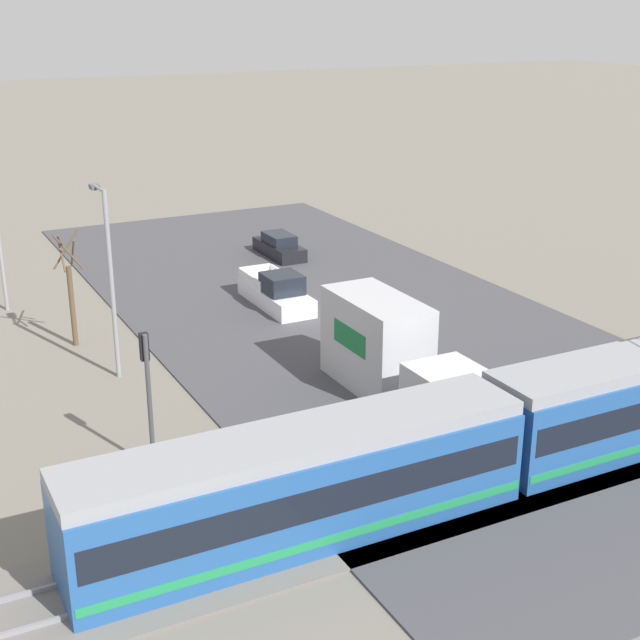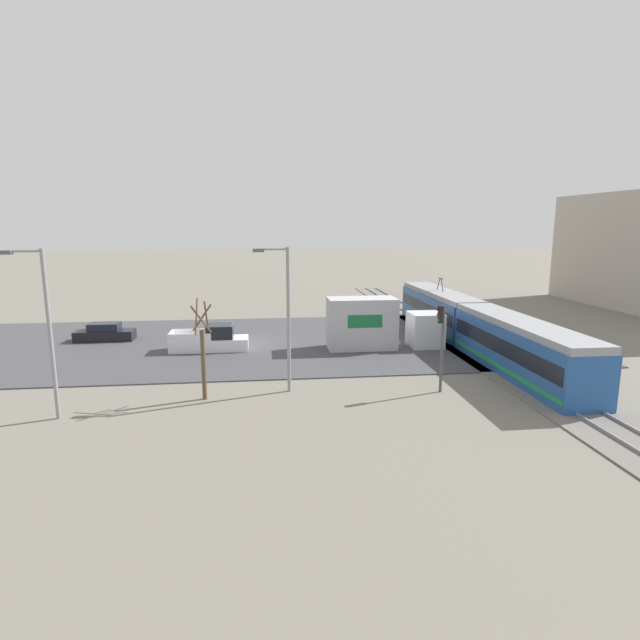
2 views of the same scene
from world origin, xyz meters
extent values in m
plane|color=slate|center=(0.00, 0.00, 0.00)|extent=(320.00, 320.00, 0.00)
cube|color=#424247|center=(0.00, 0.00, 0.04)|extent=(20.21, 49.65, 0.08)
cube|color=slate|center=(0.00, 16.95, 0.04)|extent=(66.38, 4.40, 0.08)
cube|color=gray|center=(0.00, 16.23, 0.15)|extent=(65.05, 0.10, 0.14)
cube|color=gray|center=(0.00, 17.67, 0.15)|extent=(65.05, 0.10, 0.14)
cube|color=#235193|center=(-3.79, 16.95, 1.55)|extent=(14.01, 2.79, 2.94)
cube|color=black|center=(-3.79, 16.95, 1.90)|extent=(13.59, 2.82, 0.98)
cube|color=#1E844C|center=(-3.79, 16.95, 0.64)|extent=(13.87, 2.83, 0.28)
cube|color=gray|center=(-3.79, 16.95, 3.23)|extent=(14.01, 2.57, 0.42)
cube|color=#235193|center=(10.57, 16.95, 1.55)|extent=(14.01, 2.79, 2.94)
cube|color=black|center=(10.57, 16.95, 1.90)|extent=(13.59, 2.82, 0.98)
cube|color=#1E844C|center=(10.57, 16.95, 0.64)|extent=(13.87, 2.83, 0.28)
cube|color=gray|center=(10.57, 16.95, 3.23)|extent=(14.01, 2.57, 0.42)
cylinder|color=#2D2D33|center=(-4.24, 16.95, 3.99)|extent=(0.66, 0.07, 1.15)
cylinder|color=#2D2D33|center=(-3.34, 16.95, 3.99)|extent=(0.66, 0.07, 1.15)
cube|color=#2D2D33|center=(-3.79, 16.95, 4.54)|extent=(1.10, 0.08, 0.06)
cube|color=silver|center=(3.00, 13.42, 1.37)|extent=(2.50, 2.39, 2.58)
cube|color=#B2B2B7|center=(3.00, 8.50, 1.98)|extent=(2.50, 5.07, 3.80)
cube|color=#196B38|center=(4.26, 8.50, 2.36)|extent=(0.02, 2.53, 0.95)
cube|color=silver|center=(2.35, -2.78, 0.53)|extent=(1.98, 5.67, 0.91)
cube|color=black|center=(2.35, -1.99, 1.48)|extent=(1.82, 1.93, 0.99)
cube|color=silver|center=(3.26, -3.97, 1.25)|extent=(0.12, 2.83, 0.53)
cube|color=silver|center=(1.44, -3.97, 1.25)|extent=(0.12, 2.83, 0.53)
cube|color=silver|center=(2.35, -5.50, 1.25)|extent=(1.82, 0.23, 0.53)
cube|color=red|center=(3.12, -5.59, 0.81)|extent=(0.14, 0.04, 0.18)
cube|color=black|center=(-1.85, -11.46, 0.49)|extent=(1.70, 4.51, 0.82)
cube|color=black|center=(-1.85, -11.46, 1.20)|extent=(1.46, 2.34, 0.60)
cylinder|color=#47474C|center=(13.22, 10.97, 2.44)|extent=(0.16, 0.16, 4.87)
cube|color=black|center=(13.22, 10.79, 4.40)|extent=(0.28, 0.22, 0.95)
sphere|color=#390606|center=(13.22, 10.67, 4.72)|extent=(0.18, 0.18, 0.18)
sphere|color=#3C2C06|center=(13.22, 10.67, 4.40)|extent=(0.18, 0.18, 0.18)
sphere|color=green|center=(13.22, 10.67, 4.08)|extent=(0.18, 0.18, 0.18)
cylinder|color=brown|center=(12.93, -1.97, 1.90)|extent=(0.24, 0.24, 3.79)
cylinder|color=brown|center=(13.18, -1.97, 4.39)|extent=(0.09, 1.05, 1.45)
cylinder|color=brown|center=(12.93, -1.72, 4.52)|extent=(1.27, 0.09, 1.76)
cylinder|color=brown|center=(12.68, -1.97, 4.39)|extent=(0.09, 1.05, 1.45)
cylinder|color=brown|center=(12.93, -2.22, 4.52)|extent=(1.27, 0.09, 1.76)
cylinder|color=gray|center=(14.93, -8.67, 4.07)|extent=(0.20, 0.20, 8.14)
cylinder|color=gray|center=(14.93, -9.47, 8.02)|extent=(0.12, 1.60, 0.12)
cube|color=#515156|center=(14.93, -10.22, 7.96)|extent=(0.36, 0.60, 0.18)
cylinder|color=gray|center=(12.14, 2.59, 4.02)|extent=(0.20, 0.20, 8.03)
cylinder|color=gray|center=(12.14, 1.79, 7.91)|extent=(0.12, 1.60, 0.12)
cube|color=#515156|center=(12.14, 1.04, 7.85)|extent=(0.36, 0.60, 0.18)
camera|label=1|loc=(20.50, 37.45, 14.95)|focal=50.00mm
camera|label=2|loc=(38.93, 1.27, 9.14)|focal=28.00mm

